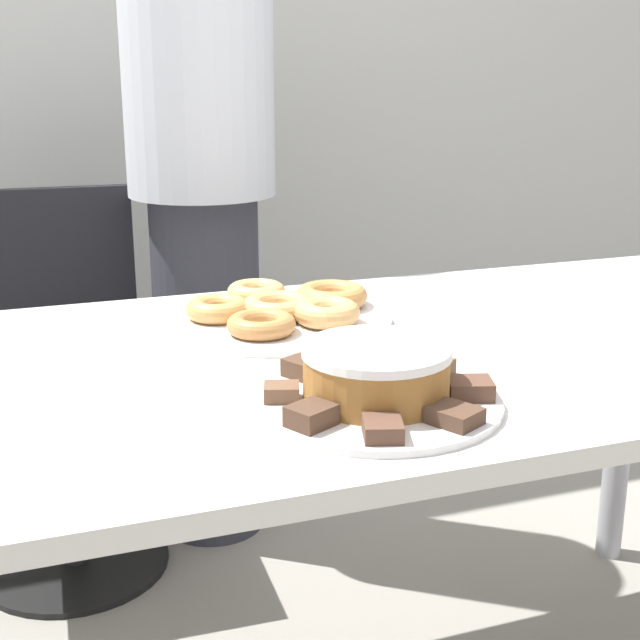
# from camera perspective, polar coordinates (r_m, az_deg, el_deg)

# --- Properties ---
(wall_back) EXTENTS (8.00, 0.05, 2.60)m
(wall_back) POSITION_cam_1_polar(r_m,az_deg,el_deg) (2.78, -12.22, 18.77)
(wall_back) COLOR beige
(wall_back) RESTS_ON ground_plane
(table) EXTENTS (1.97, 0.86, 0.73)m
(table) POSITION_cam_1_polar(r_m,az_deg,el_deg) (1.38, -1.74, -5.37)
(table) COLOR silver
(table) RESTS_ON ground_plane
(person_standing) EXTENTS (0.35, 0.35, 1.75)m
(person_standing) POSITION_cam_1_polar(r_m,az_deg,el_deg) (2.12, -7.60, 9.73)
(person_standing) COLOR #383842
(person_standing) RESTS_ON ground_plane
(office_chair_left) EXTENTS (0.46, 0.46, 0.88)m
(office_chair_left) POSITION_cam_1_polar(r_m,az_deg,el_deg) (2.17, -16.22, -4.67)
(office_chair_left) COLOR black
(office_chair_left) RESTS_ON ground_plane
(plate_cake) EXTENTS (0.33, 0.33, 0.01)m
(plate_cake) POSITION_cam_1_polar(r_m,az_deg,el_deg) (1.17, 3.59, -5.26)
(plate_cake) COLOR white
(plate_cake) RESTS_ON table
(plate_donuts) EXTENTS (0.39, 0.39, 0.01)m
(plate_donuts) POSITION_cam_1_polar(r_m,az_deg,el_deg) (1.53, -2.72, 0.04)
(plate_donuts) COLOR white
(plate_donuts) RESTS_ON table
(frosted_cake) EXTENTS (0.19, 0.19, 0.07)m
(frosted_cake) POSITION_cam_1_polar(r_m,az_deg,el_deg) (1.15, 3.63, -3.36)
(frosted_cake) COLOR #9E662D
(frosted_cake) RESTS_ON plate_cake
(lamington_0) EXTENTS (0.07, 0.07, 0.03)m
(lamington_0) POSITION_cam_1_polar(r_m,az_deg,el_deg) (1.23, -0.79, -3.09)
(lamington_0) COLOR #513828
(lamington_0) RESTS_ON plate_cake
(lamington_1) EXTENTS (0.06, 0.05, 0.02)m
(lamington_1) POSITION_cam_1_polar(r_m,az_deg,el_deg) (1.15, -2.47, -4.63)
(lamington_1) COLOR brown
(lamington_1) RESTS_ON plate_cake
(lamington_2) EXTENTS (0.07, 0.06, 0.03)m
(lamington_2) POSITION_cam_1_polar(r_m,az_deg,el_deg) (1.07, -0.57, -6.13)
(lamington_2) COLOR #513828
(lamington_2) RESTS_ON plate_cake
(lamington_3) EXTENTS (0.06, 0.06, 0.02)m
(lamington_3) POSITION_cam_1_polar(r_m,az_deg,el_deg) (1.05, 4.26, -6.92)
(lamington_3) COLOR brown
(lamington_3) RESTS_ON plate_cake
(lamington_4) EXTENTS (0.07, 0.07, 0.02)m
(lamington_4) POSITION_cam_1_polar(r_m,az_deg,el_deg) (1.09, 8.60, -6.07)
(lamington_4) COLOR #513828
(lamington_4) RESTS_ON plate_cake
(lamington_5) EXTENTS (0.07, 0.06, 0.02)m
(lamington_5) POSITION_cam_1_polar(r_m,az_deg,el_deg) (1.18, 9.56, -4.34)
(lamington_5) COLOR brown
(lamington_5) RESTS_ON plate_cake
(lamington_6) EXTENTS (0.07, 0.06, 0.02)m
(lamington_6) POSITION_cam_1_polar(r_m,az_deg,el_deg) (1.25, 7.17, -3.02)
(lamington_6) COLOR brown
(lamington_6) RESTS_ON plate_cake
(lamington_7) EXTENTS (0.05, 0.06, 0.03)m
(lamington_7) POSITION_cam_1_polar(r_m,az_deg,el_deg) (1.27, 3.07, -2.49)
(lamington_7) COLOR brown
(lamington_7) RESTS_ON plate_cake
(donut_0) EXTENTS (0.12, 0.12, 0.04)m
(donut_0) POSITION_cam_1_polar(r_m,az_deg,el_deg) (1.52, -2.73, 0.86)
(donut_0) COLOR #E5AD66
(donut_0) RESTS_ON plate_donuts
(donut_1) EXTENTS (0.11, 0.11, 0.03)m
(donut_1) POSITION_cam_1_polar(r_m,az_deg,el_deg) (1.52, -6.58, 0.73)
(donut_1) COLOR tan
(donut_1) RESTS_ON plate_donuts
(donut_2) EXTENTS (0.11, 0.11, 0.03)m
(donut_2) POSITION_cam_1_polar(r_m,az_deg,el_deg) (1.43, -3.78, -0.28)
(donut_2) COLOR #C68447
(donut_2) RESTS_ON plate_donuts
(donut_3) EXTENTS (0.11, 0.11, 0.04)m
(donut_3) POSITION_cam_1_polar(r_m,az_deg,el_deg) (1.48, 0.46, 0.47)
(donut_3) COLOR #E5AD66
(donut_3) RESTS_ON plate_donuts
(donut_4) EXTENTS (0.13, 0.13, 0.04)m
(donut_4) POSITION_cam_1_polar(r_m,az_deg,el_deg) (1.59, 0.74, 1.56)
(donut_4) COLOR #D18E4C
(donut_4) RESTS_ON plate_donuts
(donut_5) EXTENTS (0.11, 0.11, 0.03)m
(donut_5) POSITION_cam_1_polar(r_m,az_deg,el_deg) (1.63, -4.10, 1.81)
(donut_5) COLOR #E5AD66
(donut_5) RESTS_ON plate_donuts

